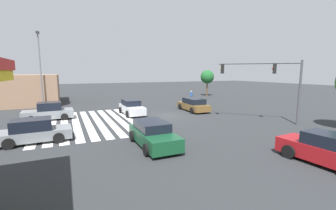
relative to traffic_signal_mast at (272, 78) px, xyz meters
The scene contains 13 objects.
ground_plane 10.45m from the traffic_signal_mast, 135.00° to the right, with size 146.85×146.85×0.00m, color #2B2D30.
crosswalk_markings 16.78m from the traffic_signal_mast, 114.75° to the right, with size 12.24×8.20×0.01m.
traffic_signal_mast is the anchor object (origin of this frame).
car_0 13.89m from the traffic_signal_mast, 131.42° to the right, with size 4.40×2.05×1.56m.
car_1 9.28m from the traffic_signal_mast, 160.06° to the right, with size 4.95×2.28×1.49m.
car_2 12.26m from the traffic_signal_mast, 82.27° to the right, with size 4.66×2.16×1.49m.
car_3 9.89m from the traffic_signal_mast, 32.64° to the right, with size 4.52×2.14×1.57m.
car_4 20.69m from the traffic_signal_mast, 118.24° to the right, with size 2.28×4.43×1.67m.
car_5 18.86m from the traffic_signal_mast, 97.07° to the right, with size 2.29×4.36×1.53m.
corner_building 32.21m from the traffic_signal_mast, 136.02° to the right, with size 10.02×10.02×4.13m.
pedestrian 15.69m from the traffic_signal_mast, behind, with size 0.41×0.41×1.69m.
street_light_pole_a 25.99m from the traffic_signal_mast, 132.80° to the right, with size 0.80×0.36×9.31m.
tree_corner_a 22.73m from the traffic_signal_mast, 159.55° to the left, with size 2.50×2.50×4.86m.
Camera 1 is at (20.94, -9.62, 4.50)m, focal length 24.00 mm.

